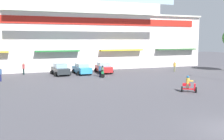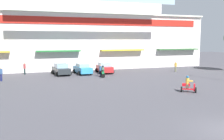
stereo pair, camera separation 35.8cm
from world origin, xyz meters
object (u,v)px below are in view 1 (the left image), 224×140
(parked_car_2, at_px, (104,68))
(scooter_rider_0, at_px, (189,85))
(pedestrian_0, at_px, (175,66))
(parked_car_0, at_px, (60,69))
(pedestrian_1, at_px, (24,68))
(scooter_rider_2, at_px, (102,72))
(pedestrian_2, at_px, (0,74))
(pedestrian_3, at_px, (100,70))
(parked_car_1, at_px, (82,69))

(parked_car_2, relative_size, scooter_rider_0, 2.86)
(pedestrian_0, bearing_deg, parked_car_0, 172.70)
(scooter_rider_0, bearing_deg, pedestrian_1, 127.83)
(pedestrian_1, bearing_deg, scooter_rider_0, -52.17)
(scooter_rider_2, height_order, pedestrian_0, pedestrian_0)
(scooter_rider_0, height_order, pedestrian_2, pedestrian_2)
(pedestrian_3, bearing_deg, parked_car_0, 141.90)
(parked_car_1, height_order, pedestrian_0, pedestrian_0)
(pedestrian_1, bearing_deg, scooter_rider_2, -32.30)
(parked_car_2, relative_size, scooter_rider_2, 2.95)
(scooter_rider_0, xyz_separation_m, pedestrian_0, (7.86, 14.07, 0.22))
(pedestrian_0, xyz_separation_m, pedestrian_2, (-24.98, -0.92, 0.07))
(parked_car_1, height_order, scooter_rider_0, scooter_rider_0)
(parked_car_0, xyz_separation_m, scooter_rider_0, (9.49, -16.29, -0.15))
(pedestrian_0, relative_size, pedestrian_3, 0.94)
(parked_car_2, distance_m, scooter_rider_0, 16.66)
(parked_car_1, xyz_separation_m, scooter_rider_2, (1.86, -3.94, -0.15))
(scooter_rider_2, xyz_separation_m, pedestrian_0, (12.42, 1.79, 0.25))
(pedestrian_0, bearing_deg, parked_car_1, 171.47)
(parked_car_0, relative_size, pedestrian_0, 2.74)
(pedestrian_0, height_order, pedestrian_2, pedestrian_2)
(parked_car_1, bearing_deg, parked_car_2, 2.80)
(pedestrian_0, height_order, pedestrian_1, pedestrian_1)
(scooter_rider_0, bearing_deg, parked_car_0, 120.21)
(parked_car_0, xyz_separation_m, pedestrian_0, (17.35, -2.22, 0.07))
(scooter_rider_0, bearing_deg, parked_car_1, 111.59)
(parked_car_0, distance_m, scooter_rider_0, 18.86)
(parked_car_1, distance_m, scooter_rider_0, 17.43)
(parked_car_0, bearing_deg, pedestrian_0, -7.30)
(pedestrian_1, relative_size, pedestrian_3, 1.03)
(scooter_rider_2, height_order, pedestrian_1, pedestrian_1)
(scooter_rider_2, height_order, pedestrian_3, pedestrian_3)
(parked_car_1, xyz_separation_m, pedestrian_2, (-10.70, -3.06, 0.17))
(parked_car_1, bearing_deg, parked_car_0, 178.46)
(parked_car_1, xyz_separation_m, parked_car_2, (3.37, 0.17, 0.00))
(parked_car_0, bearing_deg, pedestrian_2, -157.59)
(scooter_rider_0, bearing_deg, pedestrian_0, 60.80)
(parked_car_0, height_order, parked_car_1, parked_car_0)
(parked_car_1, bearing_deg, pedestrian_2, -164.03)
(parked_car_1, xyz_separation_m, pedestrian_3, (1.61, -3.59, 0.17))
(parked_car_0, xyz_separation_m, scooter_rider_2, (4.93, -4.02, -0.18))
(scooter_rider_2, distance_m, pedestrian_2, 12.59)
(parked_car_2, xyz_separation_m, pedestrian_0, (10.90, -2.31, 0.09))
(parked_car_0, xyz_separation_m, parked_car_2, (6.45, 0.08, -0.03))
(parked_car_1, relative_size, parked_car_2, 0.98)
(parked_car_0, height_order, scooter_rider_2, parked_car_0)
(pedestrian_2, bearing_deg, parked_car_2, 12.92)
(scooter_rider_0, height_order, pedestrian_3, pedestrian_3)
(parked_car_1, distance_m, pedestrian_2, 11.13)
(parked_car_2, distance_m, pedestrian_1, 11.48)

